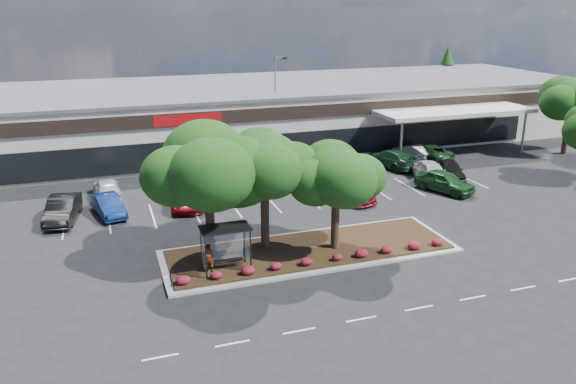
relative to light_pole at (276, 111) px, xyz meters
name	(u,v)px	position (x,y,z in m)	size (l,w,h in m)	color
ground	(369,276)	(-3.51, -27.97, -4.28)	(160.00, 160.00, 0.00)	black
retail_store	(230,114)	(-3.45, 5.94, -1.13)	(80.40, 25.20, 6.25)	beige
landscape_island	(310,250)	(-5.51, -23.97, -4.16)	(18.00, 6.00, 0.26)	#A1A19C
lane_markings	(302,214)	(-3.66, -17.54, -4.28)	(33.12, 20.06, 0.01)	silver
shrub_row	(323,259)	(-5.51, -26.07, -3.77)	(17.00, 0.80, 0.50)	maroon
bus_shelter	(225,235)	(-11.01, -25.02, -1.98)	(2.75, 1.55, 2.59)	black
island_tree_west	(209,195)	(-11.51, -23.47, -0.08)	(7.20, 7.20, 7.89)	#173811
island_tree_mid	(265,190)	(-8.01, -22.77, -0.36)	(6.60, 6.60, 7.32)	#173811
island_tree_east	(336,197)	(-4.01, -24.27, -0.77)	(5.80, 5.80, 6.50)	#173811
tree_east_far	(569,117)	(27.49, -9.97, -0.47)	(6.40, 6.40, 7.62)	#173811
conifer_north_east	(446,78)	(30.49, 16.03, 0.22)	(3.96, 3.96, 9.00)	#173811
person_waiting	(209,258)	(-11.98, -25.04, -3.17)	(0.62, 0.41, 1.70)	#594C47
light_pole	(276,111)	(0.00, 0.00, 0.00)	(1.41, 0.76, 9.67)	#A1A19C
car_0	(62,209)	(-20.05, -13.33, -3.42)	(1.82, 5.21, 1.72)	black
car_1	(108,205)	(-16.99, -13.26, -3.53)	(1.59, 4.55, 1.50)	navy
car_2	(187,197)	(-11.29, -13.24, -3.53)	(2.50, 5.42, 1.51)	#9F0A15
car_3	(224,189)	(-8.23, -12.13, -3.57)	(2.37, 5.15, 1.43)	#1E4E1D
car_4	(326,180)	(0.22, -12.69, -3.54)	(2.47, 5.35, 1.49)	#174416
car_5	(347,189)	(0.77, -15.54, -3.48)	(2.24, 5.52, 1.60)	maroon
car_6	(432,172)	(9.60, -13.65, -3.45)	(1.97, 4.90, 1.67)	silver
car_7	(444,181)	(9.02, -16.44, -3.42)	(2.02, 5.03, 1.71)	#1D4E1F
car_8	(450,170)	(11.44, -13.61, -3.46)	(1.93, 4.80, 1.64)	black
car_9	(107,189)	(-16.92, -9.46, -3.46)	(1.93, 4.81, 1.64)	silver
car_10	(190,169)	(-9.84, -5.75, -3.57)	(2.00, 4.91, 1.42)	#A7AAB3
car_11	(249,162)	(-4.50, -5.77, -3.42)	(2.41, 5.92, 1.72)	silver
car_12	(230,170)	(-6.55, -6.92, -3.62)	(2.19, 4.75, 1.32)	black
car_13	(335,165)	(2.55, -9.18, -3.44)	(1.77, 5.08, 1.67)	maroon
car_14	(336,164)	(2.89, -8.57, -3.48)	(1.88, 4.68, 1.59)	#9B9EA7
car_15	(391,158)	(8.49, -8.62, -3.44)	(2.35, 5.78, 1.68)	#194225
car_16	(413,152)	(11.88, -6.78, -3.56)	(1.52, 4.36, 1.44)	#B2B2B2
car_17	(427,152)	(13.07, -7.36, -3.51)	(2.55, 5.52, 1.53)	#1A441F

